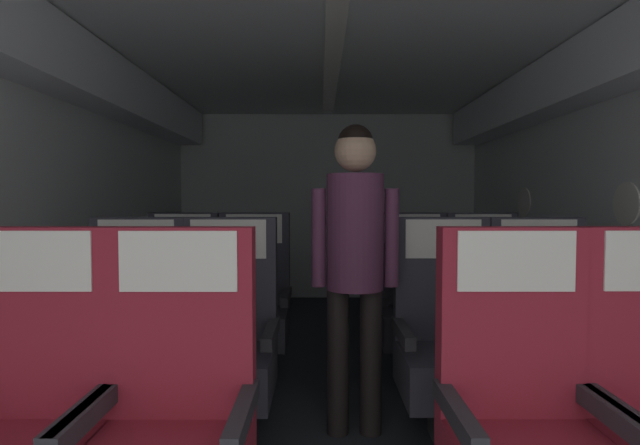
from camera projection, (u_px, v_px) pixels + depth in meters
ground at (334, 395)px, 3.04m from camera, size 3.75×6.39×0.02m
fuselage_shell at (333, 135)px, 3.26m from camera, size 3.63×6.04×2.23m
seat_a_left_window at (17, 429)px, 1.58m from camera, size 0.51×0.52×1.08m
seat_a_left_aisle at (170, 430)px, 1.57m from camera, size 0.51×0.52×1.08m
seat_a_right_window at (525, 429)px, 1.58m from camera, size 0.51×0.52×1.08m
seat_b_left_window at (129, 345)px, 2.49m from camera, size 0.51×0.52×1.08m
seat_b_left_aisle at (224, 344)px, 2.50m from camera, size 0.51×0.52×1.08m
seat_b_right_aisle at (544, 344)px, 2.51m from camera, size 0.51×0.52×1.08m
seat_b_right_window at (446, 344)px, 2.51m from camera, size 0.51×0.52×1.08m
seat_c_left_window at (179, 305)px, 3.42m from camera, size 0.51×0.52×1.08m
seat_c_left_aisle at (251, 306)px, 3.41m from camera, size 0.51×0.52×1.08m
seat_c_right_aisle at (485, 306)px, 3.40m from camera, size 0.51×0.52×1.08m
seat_c_right_window at (413, 305)px, 3.43m from camera, size 0.51×0.52×1.08m
flight_attendant at (354, 246)px, 2.49m from camera, size 0.43×0.28×1.54m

